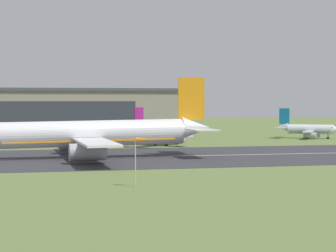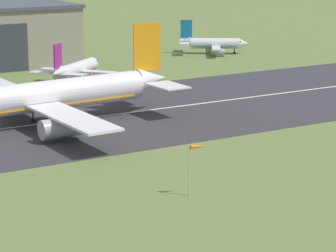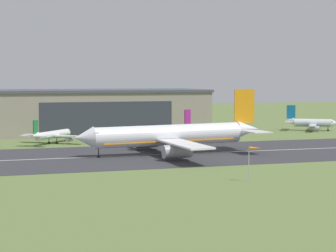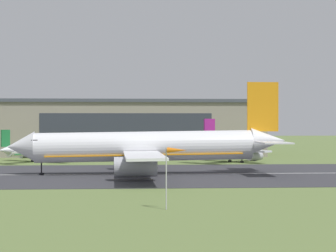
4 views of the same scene
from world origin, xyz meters
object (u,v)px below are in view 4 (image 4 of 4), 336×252
(airplane_parked_centre, at_px, (36,151))
(windsock_pole, at_px, (176,154))
(airplane_parked_east, at_px, (235,149))
(airplane_landing, at_px, (146,147))

(airplane_parked_centre, relative_size, windsock_pole, 3.03)
(airplane_parked_east, distance_m, windsock_pole, 81.94)
(airplane_parked_centre, bearing_deg, airplane_parked_east, -5.26)
(airplane_parked_centre, height_order, airplane_parked_east, airplane_parked_east)
(airplane_landing, xyz_separation_m, airplane_parked_centre, (-24.12, 37.26, -2.22))
(airplane_landing, height_order, airplane_parked_east, airplane_landing)
(airplane_landing, xyz_separation_m, airplane_parked_east, (21.69, 33.05, -1.65))
(airplane_landing, relative_size, airplane_parked_east, 2.40)
(airplane_parked_centre, xyz_separation_m, airplane_parked_east, (45.81, -4.21, 0.57))
(windsock_pole, bearing_deg, airplane_parked_centre, 107.01)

